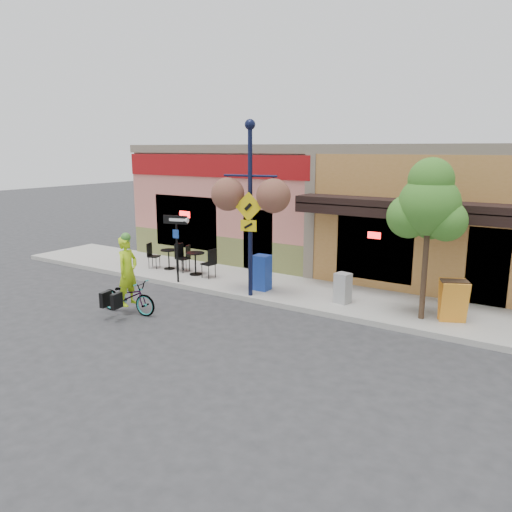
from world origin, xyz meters
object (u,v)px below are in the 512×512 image
(building, at_px, (382,205))
(cyclist_rider, at_px, (128,280))
(lamp_post, at_px, (250,210))
(one_way_sign, at_px, (177,249))
(newspaper_box_blue, at_px, (262,272))
(newspaper_box_grey, at_px, (343,288))
(street_tree, at_px, (427,239))
(bicycle, at_px, (128,297))

(building, height_order, cyclist_rider, building)
(lamp_post, xyz_separation_m, one_way_sign, (-2.77, -0.04, -1.43))
(cyclist_rider, height_order, newspaper_box_blue, cyclist_rider)
(building, distance_m, newspaper_box_grey, 6.34)
(newspaper_box_blue, bearing_deg, lamp_post, -87.89)
(building, xyz_separation_m, one_way_sign, (-4.29, -6.85, -1.02))
(one_way_sign, distance_m, street_tree, 7.63)
(building, xyz_separation_m, cyclist_rider, (-3.59, -9.59, -1.32))
(bicycle, xyz_separation_m, one_way_sign, (-0.65, 2.74, 0.77))
(cyclist_rider, bearing_deg, newspaper_box_blue, -38.03)
(lamp_post, height_order, newspaper_box_blue, lamp_post)
(lamp_post, xyz_separation_m, newspaper_box_grey, (2.56, 0.78, -2.09))
(newspaper_box_blue, relative_size, street_tree, 0.26)
(bicycle, xyz_separation_m, cyclist_rider, (0.05, 0.00, 0.47))
(bicycle, xyz_separation_m, lamp_post, (2.12, 2.78, 2.20))
(building, distance_m, street_tree, 6.95)
(one_way_sign, bearing_deg, street_tree, -9.86)
(one_way_sign, height_order, newspaper_box_grey, one_way_sign)
(lamp_post, relative_size, newspaper_box_blue, 4.68)
(building, height_order, newspaper_box_blue, building)
(street_tree, bearing_deg, cyclist_rider, -153.29)
(bicycle, relative_size, newspaper_box_blue, 1.64)
(lamp_post, bearing_deg, bicycle, -138.43)
(building, relative_size, street_tree, 4.47)
(street_tree, bearing_deg, one_way_sign, -174.67)
(bicycle, bearing_deg, one_way_sign, 5.71)
(cyclist_rider, distance_m, one_way_sign, 2.84)
(cyclist_rider, xyz_separation_m, lamp_post, (2.07, 2.78, 1.73))
(one_way_sign, bearing_deg, newspaper_box_grey, -6.39)
(lamp_post, relative_size, street_tree, 1.23)
(bicycle, relative_size, one_way_sign, 0.81)
(one_way_sign, relative_size, newspaper_box_blue, 2.02)
(lamp_post, relative_size, newspaper_box_grey, 5.92)
(bicycle, distance_m, one_way_sign, 2.92)
(bicycle, distance_m, newspaper_box_blue, 4.05)
(newspaper_box_blue, bearing_deg, newspaper_box_grey, 1.00)
(lamp_post, distance_m, newspaper_box_grey, 3.39)
(bicycle, bearing_deg, street_tree, -71.05)
(cyclist_rider, bearing_deg, lamp_post, -44.32)
(building, height_order, newspaper_box_grey, building)
(newspaper_box_blue, xyz_separation_m, street_tree, (4.80, -0.02, 1.50))
(cyclist_rider, height_order, one_way_sign, one_way_sign)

